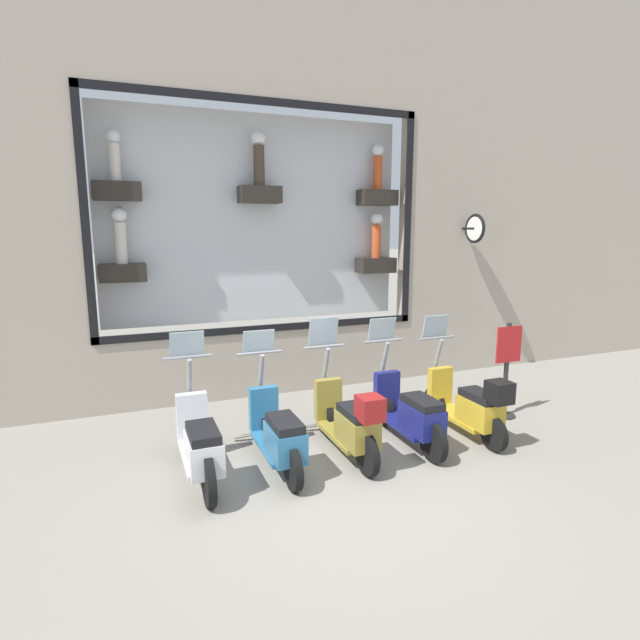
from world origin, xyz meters
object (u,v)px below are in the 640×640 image
Objects in this scene: scooter_yellow_0 at (470,405)px; scooter_teal_3 at (278,435)px; scooter_olive_2 at (350,422)px; scooter_white_4 at (200,445)px; scooter_navy_1 at (410,413)px; shop_sign_post at (507,368)px.

scooter_yellow_0 is 2.75m from scooter_teal_3.
scooter_olive_2 is 1.83m from scooter_white_4.
scooter_yellow_0 is 3.67m from scooter_white_4.
scooter_olive_2 reaches higher than scooter_white_4.
scooter_yellow_0 is 0.92m from scooter_navy_1.
shop_sign_post is (0.35, -3.74, 0.35)m from scooter_teal_3.
scooter_white_4 reaches higher than shop_sign_post.
scooter_olive_2 is at bearing 89.65° from scooter_yellow_0.
scooter_teal_3 is 3.77m from shop_sign_post.
scooter_olive_2 is 1.23× the size of shop_sign_post.
scooter_yellow_0 reaches higher than scooter_teal_3.
scooter_white_4 is (0.01, 0.92, 0.02)m from scooter_teal_3.
scooter_olive_2 is 0.92m from scooter_teal_3.
scooter_teal_3 is (0.07, 2.75, -0.03)m from scooter_yellow_0.
scooter_teal_3 is at bearing 90.08° from scooter_navy_1.
scooter_navy_1 is 1.96m from shop_sign_post.
scooter_white_4 is at bearing 88.01° from scooter_olive_2.
scooter_navy_1 reaches higher than scooter_yellow_0.
scooter_navy_1 is at bearing -90.08° from scooter_white_4.
scooter_white_4 is 4.68m from shop_sign_post.
scooter_yellow_0 is 0.99× the size of scooter_teal_3.
scooter_teal_3 is 0.92m from scooter_white_4.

